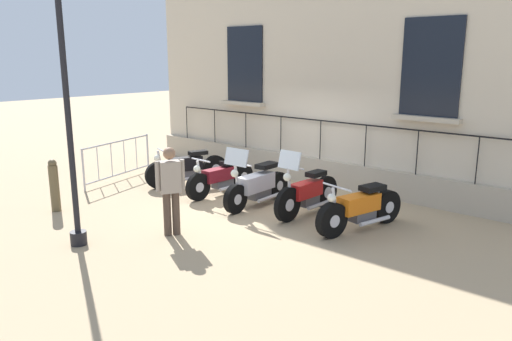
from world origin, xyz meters
TOP-DOWN VIEW (x-y plane):
  - ground_plane at (0.00, 0.00)m, footprint 60.00×60.00m
  - building_facade at (-2.51, 0.00)m, footprint 0.82×11.98m
  - motorcycle_black at (0.11, -2.52)m, footprint 2.13×0.89m
  - motorcycle_maroon at (0.19, -1.23)m, footprint 2.05×0.62m
  - motorcycle_silver at (0.31, -0.01)m, footprint 2.07×0.72m
  - motorcycle_red at (0.11, 1.18)m, footprint 1.98×0.62m
  - motorcycle_orange at (0.20, 2.46)m, footprint 2.09×0.86m
  - lamppost at (4.08, -0.85)m, footprint 0.37×0.37m
  - crowd_barrier at (0.96, -4.28)m, footprint 2.42×0.69m
  - bollard at (3.39, -2.97)m, footprint 0.19×0.19m
  - pedestrian_standing at (2.69, 0.00)m, footprint 0.48×0.37m

SIDE VIEW (x-z plane):
  - ground_plane at x=0.00m, z-range 0.00..0.00m
  - motorcycle_maroon at x=0.19m, z-range -0.07..0.87m
  - motorcycle_orange at x=0.20m, z-range -0.06..0.89m
  - motorcycle_black at x=0.11m, z-range -0.06..0.91m
  - motorcycle_silver at x=0.31m, z-range -0.24..1.13m
  - motorcycle_red at x=0.11m, z-range -0.26..1.16m
  - bollard at x=3.39m, z-range 0.00..1.12m
  - crowd_barrier at x=0.96m, z-range 0.04..1.09m
  - pedestrian_standing at x=2.69m, z-range 0.10..1.74m
  - lamppost at x=4.08m, z-range 0.59..5.79m
  - building_facade at x=-2.51m, z-range -0.10..7.33m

